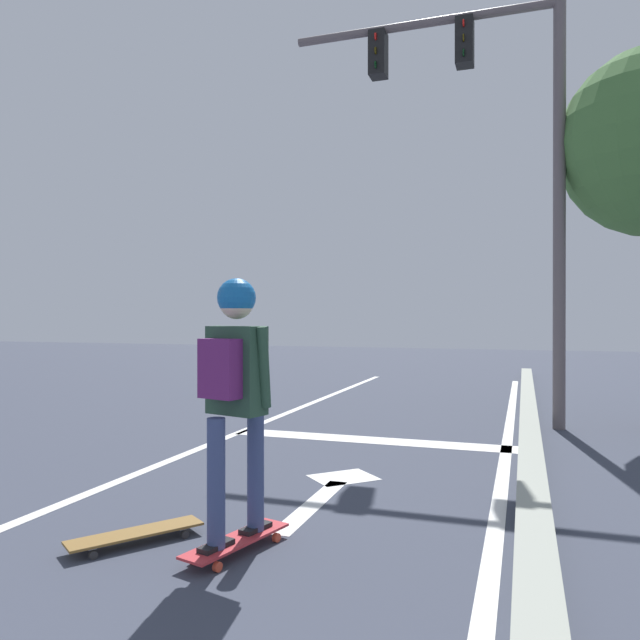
{
  "coord_description": "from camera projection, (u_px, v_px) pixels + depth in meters",
  "views": [
    {
      "loc": [
        3.28,
        1.45,
        1.47
      ],
      "look_at": [
        1.09,
        7.91,
        1.44
      ],
      "focal_mm": 33.87,
      "sensor_mm": 36.0,
      "label": 1
    }
  ],
  "objects": [
    {
      "name": "skateboard",
      "position": [
        237.0,
        541.0,
        3.76
      ],
      "size": [
        0.41,
        0.84,
        0.09
      ],
      "color": "#BA2D33",
      "rests_on": "ground"
    },
    {
      "name": "lane_line_center",
      "position": [
        120.0,
        480.0,
        5.42
      ],
      "size": [
        0.12,
        20.0,
        0.01
      ],
      "primitive_type": "cube",
      "color": "silver",
      "rests_on": "ground"
    },
    {
      "name": "lane_arrow_stem",
      "position": [
        313.0,
        505.0,
        4.72
      ],
      "size": [
        0.16,
        1.4,
        0.01
      ],
      "primitive_type": "cube",
      "color": "silver",
      "rests_on": "ground"
    },
    {
      "name": "lane_line_curbside",
      "position": [
        497.0,
        519.0,
        4.37
      ],
      "size": [
        0.12,
        20.0,
        0.01
      ],
      "primitive_type": "cube",
      "color": "silver",
      "rests_on": "ground"
    },
    {
      "name": "stop_bar",
      "position": [
        371.0,
        440.0,
        7.2
      ],
      "size": [
        3.4,
        0.4,
        0.01
      ],
      "primitive_type": "cube",
      "color": "silver",
      "rests_on": "ground"
    },
    {
      "name": "lane_arrow_head",
      "position": [
        343.0,
        477.0,
        5.52
      ],
      "size": [
        0.71,
        0.71,
        0.01
      ],
      "primitive_type": "cube",
      "rotation": [
        0.0,
        0.0,
        0.79
      ],
      "color": "silver",
      "rests_on": "ground"
    },
    {
      "name": "spare_skateboard",
      "position": [
        136.0,
        534.0,
        3.91
      ],
      "size": [
        0.67,
        0.82,
        0.08
      ],
      "color": "brown",
      "rests_on": "ground"
    },
    {
      "name": "skater",
      "position": [
        235.0,
        375.0,
        3.74
      ],
      "size": [
        0.44,
        0.61,
        1.63
      ],
      "color": "#3A4876",
      "rests_on": "skateboard"
    },
    {
      "name": "traffic_signal_mast",
      "position": [
        490.0,
        122.0,
        8.19
      ],
      "size": [
        3.73,
        0.34,
        5.91
      ],
      "color": "#625759",
      "rests_on": "ground"
    },
    {
      "name": "curb_strip",
      "position": [
        534.0,
        514.0,
        4.29
      ],
      "size": [
        0.24,
        24.0,
        0.14
      ],
      "primitive_type": "cube",
      "color": "#999E91",
      "rests_on": "ground"
    }
  ]
}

